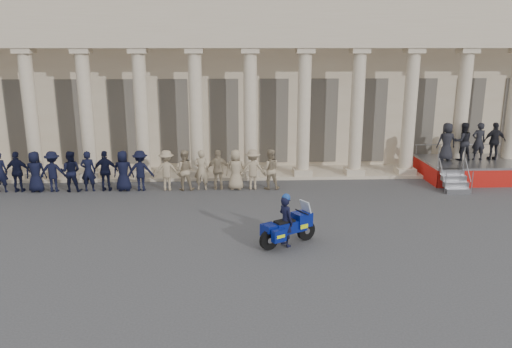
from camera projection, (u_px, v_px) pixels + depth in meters
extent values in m
plane|color=#39393C|center=(220.00, 238.00, 17.05)|extent=(90.00, 90.00, 0.00)
cube|color=#BEAB8E|center=(225.00, 78.00, 30.44)|extent=(40.00, 10.00, 9.00)
cube|color=#BEAB8E|center=(225.00, 173.00, 25.54)|extent=(40.00, 2.60, 0.15)
cube|color=#BEAB8E|center=(222.00, 37.00, 23.09)|extent=(35.80, 1.00, 1.00)
cube|color=#BEAB8E|center=(222.00, 12.00, 22.82)|extent=(35.80, 1.00, 1.20)
cube|color=#BEAB8E|center=(38.00, 174.00, 24.34)|extent=(0.90, 0.90, 0.30)
cylinder|color=#BEAB8E|center=(31.00, 114.00, 23.60)|extent=(0.64, 0.64, 5.60)
cube|color=#BEAB8E|center=(24.00, 51.00, 22.87)|extent=(0.85, 0.85, 0.24)
cube|color=#BEAB8E|center=(92.00, 174.00, 24.44)|extent=(0.90, 0.90, 0.30)
cylinder|color=#BEAB8E|center=(86.00, 114.00, 23.71)|extent=(0.64, 0.64, 5.60)
cube|color=#BEAB8E|center=(81.00, 51.00, 22.98)|extent=(0.85, 0.85, 0.24)
cube|color=#BEAB8E|center=(145.00, 173.00, 24.55)|extent=(0.90, 0.90, 0.30)
cylinder|color=#BEAB8E|center=(142.00, 114.00, 23.82)|extent=(0.64, 0.64, 5.60)
cube|color=#BEAB8E|center=(138.00, 51.00, 23.09)|extent=(0.85, 0.85, 0.24)
cube|color=#BEAB8E|center=(198.00, 173.00, 24.66)|extent=(0.90, 0.90, 0.30)
cylinder|color=#BEAB8E|center=(196.00, 113.00, 23.92)|extent=(0.64, 0.64, 5.60)
cube|color=#BEAB8E|center=(194.00, 51.00, 23.19)|extent=(0.85, 0.85, 0.24)
cube|color=#BEAB8E|center=(250.00, 172.00, 24.77)|extent=(0.90, 0.90, 0.30)
cylinder|color=#BEAB8E|center=(250.00, 113.00, 24.03)|extent=(0.64, 0.64, 5.60)
cube|color=#BEAB8E|center=(250.00, 51.00, 23.30)|extent=(0.85, 0.85, 0.24)
cube|color=#BEAB8E|center=(302.00, 172.00, 24.87)|extent=(0.90, 0.90, 0.30)
cylinder|color=#BEAB8E|center=(304.00, 113.00, 24.14)|extent=(0.64, 0.64, 5.60)
cube|color=#BEAB8E|center=(305.00, 51.00, 23.41)|extent=(0.85, 0.85, 0.24)
cube|color=#BEAB8E|center=(354.00, 171.00, 24.98)|extent=(0.90, 0.90, 0.30)
cylinder|color=#BEAB8E|center=(357.00, 112.00, 24.25)|extent=(0.64, 0.64, 5.60)
cube|color=#BEAB8E|center=(360.00, 51.00, 23.52)|extent=(0.85, 0.85, 0.24)
cube|color=#BEAB8E|center=(405.00, 171.00, 25.09)|extent=(0.90, 0.90, 0.30)
cylinder|color=#BEAB8E|center=(410.00, 112.00, 24.35)|extent=(0.64, 0.64, 5.60)
cube|color=#BEAB8E|center=(414.00, 51.00, 23.62)|extent=(0.85, 0.85, 0.24)
cube|color=#BEAB8E|center=(456.00, 170.00, 25.20)|extent=(0.90, 0.90, 0.30)
cylinder|color=#BEAB8E|center=(462.00, 112.00, 24.46)|extent=(0.64, 0.64, 5.60)
cube|color=#BEAB8E|center=(468.00, 51.00, 23.73)|extent=(0.85, 0.85, 0.24)
cube|color=#BEAB8E|center=(506.00, 169.00, 25.30)|extent=(0.90, 0.90, 0.30)
cube|color=black|center=(22.00, 123.00, 25.68)|extent=(1.30, 0.12, 4.20)
cube|color=black|center=(73.00, 122.00, 25.78)|extent=(1.30, 0.12, 4.20)
cube|color=black|center=(124.00, 122.00, 25.89)|extent=(1.30, 0.12, 4.20)
cube|color=black|center=(174.00, 122.00, 26.00)|extent=(1.30, 0.12, 4.20)
cube|color=black|center=(224.00, 121.00, 26.11)|extent=(1.30, 0.12, 4.20)
cube|color=black|center=(274.00, 121.00, 26.21)|extent=(1.30, 0.12, 4.20)
cube|color=black|center=(323.00, 121.00, 26.32)|extent=(1.30, 0.12, 4.20)
cube|color=black|center=(371.00, 120.00, 26.43)|extent=(1.30, 0.12, 4.20)
cube|color=black|center=(420.00, 120.00, 26.54)|extent=(1.30, 0.12, 4.20)
cube|color=black|center=(468.00, 120.00, 26.64)|extent=(1.30, 0.12, 4.20)
imported|color=black|center=(0.00, 172.00, 22.24)|extent=(0.67, 0.44, 1.85)
imported|color=black|center=(18.00, 172.00, 22.28)|extent=(1.08, 0.45, 1.85)
imported|color=black|center=(35.00, 172.00, 22.31)|extent=(0.90, 0.59, 1.85)
imported|color=black|center=(53.00, 172.00, 22.34)|extent=(1.19, 0.69, 1.85)
imported|color=black|center=(71.00, 171.00, 22.37)|extent=(0.90, 0.70, 1.85)
imported|color=black|center=(88.00, 171.00, 22.41)|extent=(0.67, 0.44, 1.85)
imported|color=black|center=(106.00, 171.00, 22.44)|extent=(1.08, 0.45, 1.85)
imported|color=black|center=(123.00, 171.00, 22.47)|extent=(0.90, 0.59, 1.85)
imported|color=black|center=(141.00, 171.00, 22.50)|extent=(1.19, 0.69, 1.85)
imported|color=gray|center=(167.00, 170.00, 22.55)|extent=(1.19, 0.69, 1.85)
imported|color=gray|center=(184.00, 170.00, 22.58)|extent=(0.90, 0.70, 1.85)
imported|color=gray|center=(201.00, 170.00, 22.62)|extent=(0.67, 0.44, 1.85)
imported|color=gray|center=(219.00, 170.00, 22.65)|extent=(1.08, 0.45, 1.85)
imported|color=gray|center=(236.00, 170.00, 22.68)|extent=(0.90, 0.59, 1.85)
imported|color=gray|center=(253.00, 169.00, 22.71)|extent=(1.19, 0.69, 1.85)
imported|color=gray|center=(270.00, 169.00, 22.74)|extent=(0.90, 0.70, 1.85)
cube|color=gray|center=(470.00, 162.00, 24.51)|extent=(4.52, 3.23, 0.10)
cube|color=#A9130D|center=(485.00, 179.00, 23.08)|extent=(4.52, 0.04, 0.81)
cube|color=#A9130D|center=(425.00, 171.00, 24.53)|extent=(0.04, 3.23, 0.81)
cube|color=gray|center=(458.00, 191.00, 22.20)|extent=(1.10, 0.28, 0.23)
cube|color=gray|center=(456.00, 184.00, 22.41)|extent=(1.10, 0.28, 0.23)
cube|color=gray|center=(454.00, 178.00, 22.63)|extent=(1.10, 0.28, 0.23)
cube|color=gray|center=(452.00, 172.00, 22.84)|extent=(1.10, 0.28, 0.23)
cylinder|color=gray|center=(458.00, 145.00, 25.89)|extent=(4.52, 0.04, 0.04)
imported|color=black|center=(447.00, 142.00, 24.41)|extent=(0.91, 0.59, 1.86)
imported|color=black|center=(463.00, 141.00, 24.45)|extent=(0.90, 0.70, 1.86)
imported|color=black|center=(479.00, 141.00, 24.48)|extent=(0.68, 0.44, 1.86)
imported|color=black|center=(495.00, 141.00, 24.51)|extent=(1.09, 0.45, 1.86)
cylinder|color=black|center=(306.00, 231.00, 16.85)|extent=(0.65, 0.46, 0.67)
cylinder|color=black|center=(269.00, 240.00, 16.04)|extent=(0.65, 0.46, 0.67)
cube|color=navy|center=(289.00, 226.00, 16.40)|extent=(1.22, 0.96, 0.38)
cube|color=navy|center=(302.00, 219.00, 16.63)|extent=(0.75, 0.74, 0.46)
cube|color=silver|center=(302.00, 226.00, 16.68)|extent=(0.35, 0.37, 0.12)
cube|color=#B2BFCC|center=(306.00, 208.00, 16.63)|extent=(0.42, 0.51, 0.54)
cube|color=black|center=(285.00, 222.00, 16.24)|extent=(0.74, 0.63, 0.10)
cube|color=navy|center=(270.00, 229.00, 15.98)|extent=(0.48, 0.48, 0.22)
cube|color=navy|center=(279.00, 235.00, 15.81)|extent=(0.51, 0.42, 0.41)
cube|color=#CAE40C|center=(279.00, 235.00, 15.81)|extent=(0.39, 0.36, 0.10)
cube|color=navy|center=(267.00, 229.00, 16.33)|extent=(0.51, 0.42, 0.41)
cube|color=#CAE40C|center=(267.00, 229.00, 16.33)|extent=(0.39, 0.36, 0.10)
cylinder|color=silver|center=(273.00, 236.00, 16.41)|extent=(0.57, 0.40, 0.10)
cylinder|color=black|center=(302.00, 212.00, 16.57)|extent=(0.39, 0.63, 0.04)
imported|color=black|center=(286.00, 221.00, 16.26)|extent=(0.66, 0.74, 1.69)
sphere|color=navy|center=(286.00, 198.00, 16.07)|extent=(0.28, 0.28, 0.28)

